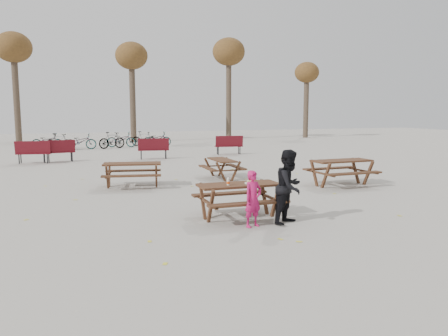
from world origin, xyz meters
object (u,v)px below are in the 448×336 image
object	(u,v)px
child	(253,199)
picnic_table_east	(341,173)
soda_bottle	(228,182)
food_tray	(249,183)
adult	(290,187)
picnic_table_far	(222,169)
main_picnic_table	(239,192)
picnic_table_north	(133,175)

from	to	relation	value
child	picnic_table_east	distance (m)	5.87
soda_bottle	child	world-z (taller)	child
child	food_tray	bearing A→B (deg)	53.72
adult	picnic_table_far	xyz separation A→B (m)	(0.66, 6.28, -0.45)
child	adult	size ratio (longest dim) A/B	0.74
food_tray	picnic_table_east	bearing A→B (deg)	33.93
food_tray	picnic_table_far	distance (m)	5.77
main_picnic_table	adult	size ratio (longest dim) A/B	1.14
soda_bottle	picnic_table_far	world-z (taller)	soda_bottle
main_picnic_table	soda_bottle	xyz separation A→B (m)	(-0.29, -0.11, 0.26)
food_tray	adult	xyz separation A→B (m)	(0.63, -0.67, -0.01)
food_tray	child	world-z (taller)	child
soda_bottle	adult	size ratio (longest dim) A/B	0.11
picnic_table_east	food_tray	bearing A→B (deg)	-148.13
soda_bottle	adult	world-z (taller)	adult
main_picnic_table	child	distance (m)	0.78
picnic_table_far	picnic_table_east	bearing A→B (deg)	-130.60
soda_bottle	picnic_table_east	distance (m)	5.74
main_picnic_table	picnic_table_north	size ratio (longest dim) A/B	1.02
picnic_table_east	picnic_table_north	size ratio (longest dim) A/B	1.09
picnic_table_far	picnic_table_north	bearing A→B (deg)	102.45
child	picnic_table_east	size ratio (longest dim) A/B	0.61
adult	picnic_table_east	size ratio (longest dim) A/B	0.82
soda_bottle	picnic_table_north	world-z (taller)	soda_bottle
food_tray	picnic_table_east	world-z (taller)	picnic_table_east
picnic_table_east	picnic_table_far	xyz separation A→B (m)	(-3.10, 2.65, -0.07)
food_tray	picnic_table_east	size ratio (longest dim) A/B	0.09
picnic_table_north	picnic_table_far	bearing A→B (deg)	23.33
adult	picnic_table_north	size ratio (longest dim) A/B	0.89
main_picnic_table	child	size ratio (longest dim) A/B	1.54
food_tray	soda_bottle	xyz separation A→B (m)	(-0.50, -0.00, 0.05)
adult	picnic_table_far	bearing A→B (deg)	49.62
food_tray	picnic_table_east	distance (m)	5.31
picnic_table_north	soda_bottle	bearing A→B (deg)	-63.19
soda_bottle	child	bearing A→B (deg)	-66.23
picnic_table_east	picnic_table_north	xyz separation A→B (m)	(-6.31, 1.93, -0.03)
adult	picnic_table_north	bearing A→B (deg)	80.22
main_picnic_table	picnic_table_east	size ratio (longest dim) A/B	0.94
soda_bottle	picnic_table_east	xyz separation A→B (m)	(4.90, 2.96, -0.44)
main_picnic_table	food_tray	distance (m)	0.31
adult	main_picnic_table	bearing A→B (deg)	103.01
adult	picnic_table_east	bearing A→B (deg)	9.63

